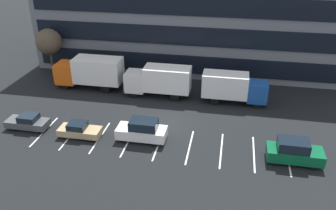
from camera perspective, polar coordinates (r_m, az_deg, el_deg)
The scene contains 11 objects.
ground_plane at distance 34.89m, azimuth -0.24°, elevation -3.02°, with size 120.00×120.00×0.00m, color black.
office_building at distance 48.98m, azimuth 3.88°, elevation 14.97°, with size 40.14×12.84×14.40m.
lot_markings at distance 31.86m, azimuth -1.50°, elevation -6.28°, with size 22.54×5.40×0.01m.
box_truck_orange at distance 42.78m, azimuth -12.54°, elevation 5.40°, with size 8.13×2.69×3.77m.
box_truck_blue at distance 38.90m, azimuth 10.57°, elevation 2.93°, with size 7.15×2.37×3.31m.
box_truck_white at distance 39.77m, azimuth -1.47°, elevation 4.13°, with size 7.56×2.50×3.50m.
suv_forest at distance 30.88m, azimuth 19.82°, elevation -7.13°, with size 4.52×1.92×2.05m.
sedan_charcoal at distance 36.39m, azimuth -21.83°, elevation -2.58°, with size 4.04×1.69×1.45m.
suv_white at distance 31.97m, azimuth -4.21°, elevation -4.13°, with size 4.52×1.92×2.04m.
sedan_tan at distance 33.56m, azimuth -14.19°, elevation -3.97°, with size 3.92×1.64×1.40m.
bare_tree at distance 47.30m, azimuth -18.81°, elevation 9.69°, with size 3.25×3.25×6.09m.
Camera 1 is at (5.76, -29.55, 17.63)m, focal length 37.51 mm.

